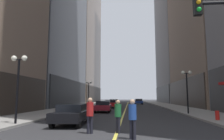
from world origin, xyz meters
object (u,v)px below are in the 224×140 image
at_px(car_blue, 139,101).
at_px(street_lamp_left_far, 89,88).
at_px(car_maroon, 103,106).
at_px(car_yellow, 114,102).
at_px(street_lamp_left_near, 18,74).
at_px(fire_hydrant_right, 217,116).
at_px(car_black, 72,113).
at_px(pedestrian_in_green_parka, 118,114).
at_px(street_lamp_right_mid, 187,82).
at_px(car_red, 111,103).
at_px(pedestrian_in_blue_hoodie, 133,116).
at_px(pedestrian_in_red_jacket, 90,112).

xyz_separation_m(car_blue, street_lamp_left_far, (-9.09, -15.04, 2.54)).
xyz_separation_m(car_maroon, car_yellow, (-0.11, 17.69, 0.00)).
bearing_deg(street_lamp_left_near, fire_hydrant_right, 13.40).
height_order(car_black, pedestrian_in_green_parka, pedestrian_in_green_parka).
xyz_separation_m(street_lamp_left_far, street_lamp_right_mid, (12.80, -13.79, 0.00)).
height_order(street_lamp_left_near, street_lamp_left_far, same).
bearing_deg(car_black, car_red, 88.24).
bearing_deg(car_red, pedestrian_in_green_parka, -83.79).
xyz_separation_m(street_lamp_left_near, street_lamp_left_far, (0.00, 22.60, 0.00)).
bearing_deg(street_lamp_right_mid, pedestrian_in_blue_hoodie, -114.64).
bearing_deg(fire_hydrant_right, car_blue, 96.95).
bearing_deg(street_lamp_right_mid, car_yellow, 113.42).
distance_m(pedestrian_in_green_parka, fire_hydrant_right, 8.56).
height_order(car_maroon, fire_hydrant_right, car_maroon).
height_order(pedestrian_in_green_parka, fire_hydrant_right, pedestrian_in_green_parka).
distance_m(car_yellow, street_lamp_left_near, 29.89).
bearing_deg(pedestrian_in_green_parka, street_lamp_right_mid, 59.58).
relative_size(car_yellow, pedestrian_in_green_parka, 2.80).
bearing_deg(pedestrian_in_blue_hoodie, car_maroon, 101.99).
distance_m(car_blue, pedestrian_in_green_parka, 39.70).
bearing_deg(street_lamp_left_near, car_black, 16.26).
distance_m(street_lamp_right_mid, fire_hydrant_right, 6.35).
relative_size(car_black, pedestrian_in_red_jacket, 2.55).
bearing_deg(car_maroon, car_blue, 78.70).
xyz_separation_m(pedestrian_in_red_jacket, street_lamp_left_far, (-5.10, 24.84, 2.24)).
height_order(street_lamp_left_near, street_lamp_right_mid, same).
bearing_deg(car_maroon, pedestrian_in_red_jacket, -85.27).
height_order(car_red, car_yellow, same).
distance_m(car_yellow, fire_hydrant_right, 28.02).
bearing_deg(pedestrian_in_blue_hoodie, pedestrian_in_green_parka, 115.59).
relative_size(car_blue, street_lamp_right_mid, 1.00).
bearing_deg(car_red, car_black, -91.76).
bearing_deg(street_lamp_left_near, car_blue, 76.42).
height_order(car_red, pedestrian_in_red_jacket, pedestrian_in_red_jacket).
height_order(pedestrian_in_blue_hoodie, street_lamp_left_far, street_lamp_left_far).
distance_m(pedestrian_in_blue_hoodie, street_lamp_right_mid, 13.67).
bearing_deg(car_blue, car_maroon, -101.30).
relative_size(car_maroon, car_yellow, 0.91).
distance_m(car_maroon, street_lamp_left_near, 12.73).
relative_size(car_black, fire_hydrant_right, 5.57).
bearing_deg(car_yellow, pedestrian_in_green_parka, -85.20).
relative_size(pedestrian_in_green_parka, fire_hydrant_right, 2.04).
bearing_deg(pedestrian_in_blue_hoodie, car_blue, 87.33).
bearing_deg(street_lamp_right_mid, street_lamp_left_far, 132.87).
bearing_deg(pedestrian_in_red_jacket, pedestrian_in_blue_hoodie, -30.07).
xyz_separation_m(car_black, pedestrian_in_green_parka, (3.16, -2.93, 0.23)).
bearing_deg(pedestrian_in_green_parka, street_lamp_left_near, 163.14).
xyz_separation_m(car_maroon, pedestrian_in_green_parka, (2.54, -13.80, 0.23)).
distance_m(street_lamp_left_far, street_lamp_right_mid, 18.81).
relative_size(car_yellow, street_lamp_right_mid, 1.03).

